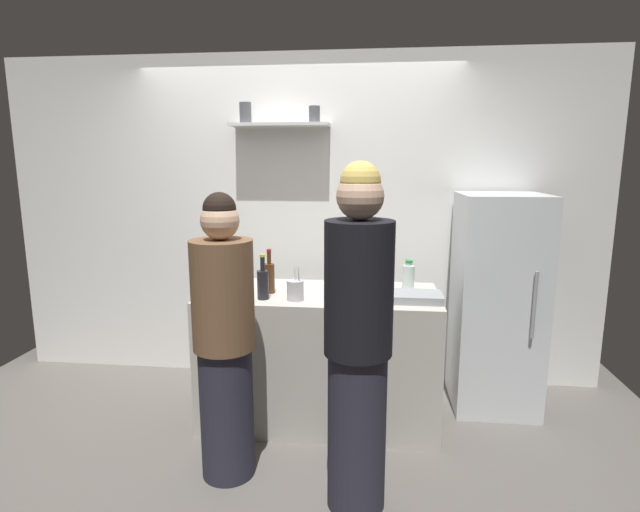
{
  "coord_description": "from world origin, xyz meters",
  "views": [
    {
      "loc": [
        0.61,
        -2.74,
        1.77
      ],
      "look_at": [
        0.25,
        0.49,
        1.16
      ],
      "focal_mm": 28.01,
      "sensor_mm": 36.0,
      "label": 1
    }
  ],
  "objects_px": {
    "baking_pan": "(415,297)",
    "person_blonde": "(358,343)",
    "refrigerator": "(496,302)",
    "water_bottle_plastic": "(409,276)",
    "person_brown_jacket": "(224,342)",
    "utensil_holder": "(295,290)",
    "wine_bottle_amber_glass": "(269,277)",
    "wine_bottle_dark_glass": "(263,283)"
  },
  "relations": [
    {
      "from": "baking_pan",
      "to": "person_blonde",
      "type": "distance_m",
      "value": 0.82
    },
    {
      "from": "wine_bottle_amber_glass",
      "to": "water_bottle_plastic",
      "type": "height_order",
      "value": "wine_bottle_amber_glass"
    },
    {
      "from": "person_brown_jacket",
      "to": "baking_pan",
      "type": "bearing_deg",
      "value": 7.14
    },
    {
      "from": "wine_bottle_amber_glass",
      "to": "wine_bottle_dark_glass",
      "type": "bearing_deg",
      "value": -93.48
    },
    {
      "from": "refrigerator",
      "to": "baking_pan",
      "type": "distance_m",
      "value": 0.81
    },
    {
      "from": "wine_bottle_amber_glass",
      "to": "water_bottle_plastic",
      "type": "relative_size",
      "value": 1.48
    },
    {
      "from": "water_bottle_plastic",
      "to": "person_brown_jacket",
      "type": "xyz_separation_m",
      "value": [
        -1.05,
        -0.87,
        -0.2
      ]
    },
    {
      "from": "refrigerator",
      "to": "utensil_holder",
      "type": "height_order",
      "value": "refrigerator"
    },
    {
      "from": "water_bottle_plastic",
      "to": "person_brown_jacket",
      "type": "height_order",
      "value": "person_brown_jacket"
    },
    {
      "from": "refrigerator",
      "to": "person_blonde",
      "type": "relative_size",
      "value": 0.87
    },
    {
      "from": "refrigerator",
      "to": "water_bottle_plastic",
      "type": "height_order",
      "value": "refrigerator"
    },
    {
      "from": "baking_pan",
      "to": "water_bottle_plastic",
      "type": "relative_size",
      "value": 1.69
    },
    {
      "from": "water_bottle_plastic",
      "to": "utensil_holder",
      "type": "bearing_deg",
      "value": -152.66
    },
    {
      "from": "wine_bottle_dark_glass",
      "to": "wine_bottle_amber_glass",
      "type": "bearing_deg",
      "value": 86.52
    },
    {
      "from": "wine_bottle_amber_glass",
      "to": "person_blonde",
      "type": "height_order",
      "value": "person_blonde"
    },
    {
      "from": "wine_bottle_dark_glass",
      "to": "person_blonde",
      "type": "xyz_separation_m",
      "value": [
        0.63,
        -0.68,
        -0.12
      ]
    },
    {
      "from": "refrigerator",
      "to": "person_blonde",
      "type": "distance_m",
      "value": 1.56
    },
    {
      "from": "wine_bottle_dark_glass",
      "to": "utensil_holder",
      "type": "bearing_deg",
      "value": -0.66
    },
    {
      "from": "baking_pan",
      "to": "utensil_holder",
      "type": "distance_m",
      "value": 0.76
    },
    {
      "from": "wine_bottle_amber_glass",
      "to": "person_brown_jacket",
      "type": "distance_m",
      "value": 0.7
    },
    {
      "from": "person_brown_jacket",
      "to": "person_blonde",
      "type": "bearing_deg",
      "value": -34.39
    },
    {
      "from": "wine_bottle_dark_glass",
      "to": "baking_pan",
      "type": "bearing_deg",
      "value": 3.99
    },
    {
      "from": "utensil_holder",
      "to": "wine_bottle_amber_glass",
      "type": "distance_m",
      "value": 0.26
    },
    {
      "from": "baking_pan",
      "to": "wine_bottle_amber_glass",
      "type": "distance_m",
      "value": 0.96
    },
    {
      "from": "person_blonde",
      "to": "wine_bottle_amber_glass",
      "type": "bearing_deg",
      "value": -170.74
    },
    {
      "from": "water_bottle_plastic",
      "to": "person_brown_jacket",
      "type": "bearing_deg",
      "value": -140.26
    },
    {
      "from": "refrigerator",
      "to": "person_blonde",
      "type": "height_order",
      "value": "person_blonde"
    },
    {
      "from": "baking_pan",
      "to": "wine_bottle_dark_glass",
      "type": "relative_size",
      "value": 1.17
    },
    {
      "from": "water_bottle_plastic",
      "to": "refrigerator",
      "type": "bearing_deg",
      "value": 15.72
    },
    {
      "from": "refrigerator",
      "to": "person_brown_jacket",
      "type": "xyz_separation_m",
      "value": [
        -1.69,
        -1.05,
        0.02
      ]
    },
    {
      "from": "wine_bottle_amber_glass",
      "to": "utensil_holder",
      "type": "bearing_deg",
      "value": -37.77
    },
    {
      "from": "water_bottle_plastic",
      "to": "person_blonde",
      "type": "distance_m",
      "value": 1.1
    },
    {
      "from": "person_brown_jacket",
      "to": "person_blonde",
      "type": "xyz_separation_m",
      "value": [
        0.74,
        -0.18,
        0.09
      ]
    },
    {
      "from": "water_bottle_plastic",
      "to": "person_blonde",
      "type": "height_order",
      "value": "person_blonde"
    },
    {
      "from": "baking_pan",
      "to": "utensil_holder",
      "type": "height_order",
      "value": "utensil_holder"
    },
    {
      "from": "refrigerator",
      "to": "baking_pan",
      "type": "bearing_deg",
      "value": -141.76
    },
    {
      "from": "utensil_holder",
      "to": "person_brown_jacket",
      "type": "distance_m",
      "value": 0.61
    },
    {
      "from": "utensil_holder",
      "to": "person_brown_jacket",
      "type": "height_order",
      "value": "person_brown_jacket"
    },
    {
      "from": "wine_bottle_amber_glass",
      "to": "wine_bottle_dark_glass",
      "type": "relative_size",
      "value": 1.02
    },
    {
      "from": "water_bottle_plastic",
      "to": "person_blonde",
      "type": "relative_size",
      "value": 0.11
    },
    {
      "from": "wine_bottle_amber_glass",
      "to": "water_bottle_plastic",
      "type": "distance_m",
      "value": 0.96
    },
    {
      "from": "water_bottle_plastic",
      "to": "person_blonde",
      "type": "xyz_separation_m",
      "value": [
        -0.31,
        -1.05,
        -0.11
      ]
    }
  ]
}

